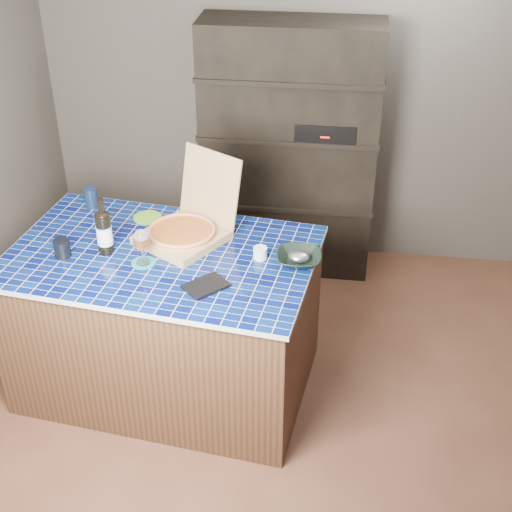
# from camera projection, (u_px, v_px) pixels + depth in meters

# --- Properties ---
(room) EXTENTS (3.50, 3.50, 3.50)m
(room) POSITION_uv_depth(u_px,v_px,m) (262.00, 214.00, 3.48)
(room) COLOR brown
(room) RESTS_ON ground
(shelving_unit) EXTENTS (1.20, 0.41, 1.80)m
(shelving_unit) POSITION_uv_depth(u_px,v_px,m) (289.00, 152.00, 4.94)
(shelving_unit) COLOR black
(shelving_unit) RESTS_ON floor
(kitchen_island) EXTENTS (1.76, 1.24, 0.90)m
(kitchen_island) POSITION_uv_depth(u_px,v_px,m) (167.00, 320.00, 4.06)
(kitchen_island) COLOR #47301B
(kitchen_island) RESTS_ON floor
(pizza_box) EXTENTS (0.60, 0.63, 0.44)m
(pizza_box) POSITION_uv_depth(u_px,v_px,m) (185.00, 229.00, 3.92)
(pizza_box) COLOR tan
(pizza_box) RESTS_ON kitchen_island
(mead_bottle) EXTENTS (0.09, 0.09, 0.32)m
(mead_bottle) POSITION_uv_depth(u_px,v_px,m) (104.00, 231.00, 3.77)
(mead_bottle) COLOR black
(mead_bottle) RESTS_ON kitchen_island
(teal_trivet) EXTENTS (0.13, 0.13, 0.01)m
(teal_trivet) POSITION_uv_depth(u_px,v_px,m) (144.00, 263.00, 3.74)
(teal_trivet) COLOR #198280
(teal_trivet) RESTS_ON kitchen_island
(wine_glass) EXTENTS (0.09, 0.09, 0.20)m
(wine_glass) POSITION_uv_depth(u_px,v_px,m) (141.00, 240.00, 3.67)
(wine_glass) COLOR white
(wine_glass) RESTS_ON teal_trivet
(tumbler) EXTENTS (0.09, 0.09, 0.10)m
(tumbler) POSITION_uv_depth(u_px,v_px,m) (62.00, 248.00, 3.78)
(tumbler) COLOR black
(tumbler) RESTS_ON kitchen_island
(dvd_case) EXTENTS (0.25, 0.25, 0.02)m
(dvd_case) POSITION_uv_depth(u_px,v_px,m) (206.00, 286.00, 3.55)
(dvd_case) COLOR black
(dvd_case) RESTS_ON kitchen_island
(bowl) EXTENTS (0.25, 0.25, 0.06)m
(bowl) POSITION_uv_depth(u_px,v_px,m) (299.00, 258.00, 3.73)
(bowl) COLOR black
(bowl) RESTS_ON kitchen_island
(foil_contents) EXTENTS (0.11, 0.09, 0.05)m
(foil_contents) POSITION_uv_depth(u_px,v_px,m) (299.00, 257.00, 3.73)
(foil_contents) COLOR silver
(foil_contents) RESTS_ON bowl
(white_jar) EXTENTS (0.07, 0.07, 0.06)m
(white_jar) POSITION_uv_depth(u_px,v_px,m) (260.00, 253.00, 3.77)
(white_jar) COLOR white
(white_jar) RESTS_ON kitchen_island
(navy_cup) EXTENTS (0.08, 0.08, 0.12)m
(navy_cup) POSITION_uv_depth(u_px,v_px,m) (91.00, 197.00, 4.24)
(navy_cup) COLOR #0D1B32
(navy_cup) RESTS_ON kitchen_island
(green_trivet) EXTENTS (0.17, 0.17, 0.01)m
(green_trivet) POSITION_uv_depth(u_px,v_px,m) (148.00, 217.00, 4.16)
(green_trivet) COLOR #63A222
(green_trivet) RESTS_ON kitchen_island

